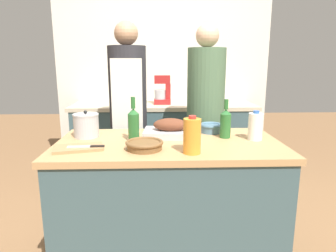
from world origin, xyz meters
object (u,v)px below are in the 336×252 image
juice_jug (192,136)px  roasting_pan (170,129)px  stock_pot (86,125)px  wine_glass_left (86,119)px  person_cook_aproned (128,112)px  condiment_bottle_short (220,96)px  cutting_board (78,148)px  wine_bottle_green (134,124)px  mixing_bowl (211,128)px  person_cook_guest (205,112)px  wicker_basket (144,145)px  condiment_bottle_tall (200,95)px  wine_bottle_dark (226,123)px  knife_chef (87,146)px  milk_jug (255,126)px  stand_mixer (162,92)px

juice_jug → roasting_pan: bearing=104.7°
stock_pot → wine_glass_left: (-0.04, 0.16, 0.01)m
roasting_pan → person_cook_aproned: (-0.34, 0.55, 0.04)m
stock_pot → condiment_bottle_short: (1.19, 1.25, 0.05)m
cutting_board → wine_bottle_green: (0.32, 0.18, 0.11)m
wine_glass_left → mixing_bowl: bearing=-3.6°
person_cook_guest → stock_pot: bearing=-157.3°
wicker_basket → person_cook_guest: person_cook_guest is taller
person_cook_guest → juice_jug: bearing=-111.7°
condiment_bottle_tall → person_cook_aproned: person_cook_aproned is taller
wine_glass_left → condiment_bottle_tall: 1.43m
mixing_bowl → wine_glass_left: size_ratio=1.28×
mixing_bowl → condiment_bottle_tall: condiment_bottle_tall is taller
roasting_pan → wicker_basket: 0.36m
wicker_basket → condiment_bottle_short: condiment_bottle_short is taller
wine_bottle_dark → wine_glass_left: 1.02m
roasting_pan → person_cook_aproned: bearing=122.2°
wine_bottle_dark → person_cook_aproned: (-0.72, 0.60, -0.02)m
juice_jug → wine_glass_left: juice_jug is taller
mixing_bowl → condiment_bottle_short: size_ratio=0.90×
juice_jug → knife_chef: 0.63m
wine_bottle_green → wine_bottle_dark: bearing=5.6°
juice_jug → knife_chef: bearing=172.0°
roasting_pan → milk_jug: (0.56, -0.12, 0.04)m
stock_pot → knife_chef: bearing=-76.6°
wine_bottle_green → person_cook_guest: person_cook_guest is taller
juice_jug → wine_bottle_green: wine_bottle_green is taller
condiment_bottle_short → juice_jug: bearing=-107.0°
cutting_board → wine_bottle_dark: size_ratio=1.19×
milk_jug → condiment_bottle_tall: condiment_bottle_tall is taller
cutting_board → person_cook_guest: bearing=43.3°
milk_jug → mixing_bowl: bearing=140.0°
wine_bottle_green → knife_chef: wine_bottle_green is taller
stock_pot → condiment_bottle_tall: (0.96, 1.18, 0.07)m
cutting_board → juice_jug: juice_jug is taller
milk_jug → stand_mixer: 1.48m
stand_mixer → wine_glass_left: bearing=-118.6°
juice_jug → person_cook_guest: 0.98m
condiment_bottle_short → wicker_basket: bearing=-116.4°
stock_pot → wine_bottle_green: bearing=-19.2°
roasting_pan → condiment_bottle_tall: size_ratio=1.81×
cutting_board → milk_jug: 1.15m
milk_jug → stand_mixer: stand_mixer is taller
person_cook_guest → roasting_pan: bearing=-129.4°
wine_bottle_green → condiment_bottle_tall: 1.44m
mixing_bowl → wine_bottle_dark: (0.07, -0.15, 0.07)m
mixing_bowl → cutting_board: bearing=-155.4°
mixing_bowl → condiment_bottle_tall: bearing=86.5°
cutting_board → person_cook_guest: (0.90, 0.85, 0.06)m
milk_jug → person_cook_guest: person_cook_guest is taller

